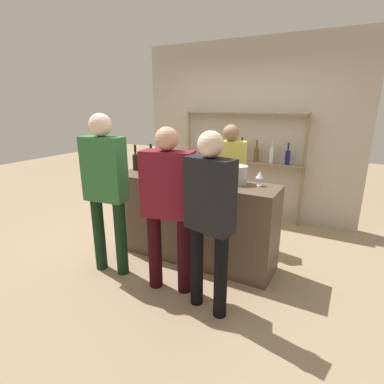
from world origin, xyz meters
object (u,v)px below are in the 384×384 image
customer_left (105,183)px  customer_right (209,211)px  counter_bottle_4 (195,168)px  counter_bottle_5 (182,171)px  counter_bottle_3 (136,161)px  wine_glass (260,175)px  counter_bottle_0 (162,169)px  ice_bucket (237,175)px  server_behind_counter (230,175)px  cork_jar (145,167)px  counter_bottle_1 (151,163)px  customer_center (168,201)px  counter_bottle_2 (206,170)px

customer_left → customer_right: (1.25, -0.08, -0.07)m
counter_bottle_4 → counter_bottle_5: size_ratio=1.06×
counter_bottle_3 → wine_glass: counter_bottle_3 is taller
counter_bottle_0 → ice_bucket: 0.87m
counter_bottle_3 → server_behind_counter: (1.10, 0.55, -0.18)m
counter_bottle_3 → server_behind_counter: bearing=26.6°
cork_jar → counter_bottle_1: bearing=-22.9°
counter_bottle_1 → customer_center: size_ratio=0.23×
cork_jar → customer_center: bearing=-41.7°
wine_glass → customer_left: (-1.41, -0.82, -0.08)m
ice_bucket → counter_bottle_0: bearing=-164.8°
counter_bottle_2 → counter_bottle_5: bearing=-168.2°
counter_bottle_3 → customer_right: 1.75m
counter_bottle_4 → cork_jar: bearing=176.1°
counter_bottle_3 → customer_left: size_ratio=0.19×
counter_bottle_1 → counter_bottle_4: counter_bottle_1 is taller
counter_bottle_2 → counter_bottle_3: bearing=171.1°
counter_bottle_3 → customer_right: (1.49, -0.89, -0.15)m
counter_bottle_1 → ice_bucket: counter_bottle_1 is taller
counter_bottle_4 → cork_jar: (-0.74, 0.05, -0.07)m
counter_bottle_1 → ice_bucket: bearing=5.2°
counter_bottle_1 → counter_bottle_3: bearing=161.1°
counter_bottle_1 → cork_jar: counter_bottle_1 is taller
counter_bottle_3 → cork_jar: (0.20, -0.06, -0.06)m
counter_bottle_3 → customer_center: bearing=-37.7°
counter_bottle_0 → counter_bottle_5: (0.27, 0.02, 0.01)m
counter_bottle_4 → customer_center: 0.70m
counter_bottle_0 → server_behind_counter: bearing=56.6°
ice_bucket → server_behind_counter: server_behind_counter is taller
customer_right → cork_jar: bearing=69.8°
counter_bottle_1 → counter_bottle_2: counter_bottle_2 is taller
ice_bucket → customer_right: size_ratio=0.14×
ice_bucket → customer_right: (0.08, -0.87, -0.13)m
counter_bottle_5 → server_behind_counter: 0.84m
customer_center → counter_bottle_1: bearing=32.6°
counter_bottle_3 → wine_glass: 1.66m
customer_left → wine_glass: bearing=-67.1°
wine_glass → server_behind_counter: bearing=135.6°
wine_glass → cork_jar: size_ratio=1.09×
counter_bottle_2 → counter_bottle_5: counter_bottle_2 is taller
wine_glass → counter_bottle_1: bearing=-174.7°
counter_bottle_3 → counter_bottle_0: bearing=-23.1°
customer_left → customer_right: bearing=-100.7°
counter_bottle_4 → wine_glass: counter_bottle_4 is taller
customer_right → server_behind_counter: 1.49m
ice_bucket → customer_left: (-1.17, -0.79, -0.06)m
customer_right → customer_center: size_ratio=1.00×
counter_bottle_2 → cork_jar: bearing=172.6°
wine_glass → customer_right: (-0.16, -0.89, -0.15)m
counter_bottle_3 → cork_jar: bearing=-15.9°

